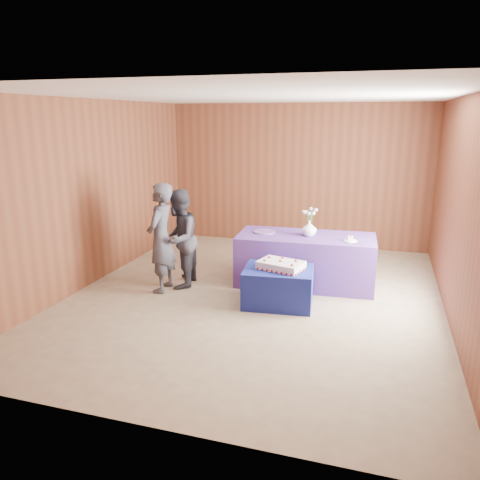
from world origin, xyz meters
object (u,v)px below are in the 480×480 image
at_px(sheet_cake, 281,265).
at_px(guest_right, 179,239).
at_px(guest_left, 161,238).
at_px(cake_table, 278,286).
at_px(serving_table, 305,260).
at_px(vase, 309,228).

xyz_separation_m(sheet_cake, guest_right, (-1.57, 0.26, 0.17)).
bearing_deg(guest_left, cake_table, 85.53).
xyz_separation_m(serving_table, guest_right, (-1.76, -0.63, 0.35)).
height_order(serving_table, guest_left, guest_left).
bearing_deg(cake_table, guest_left, 173.05).
height_order(serving_table, sheet_cake, serving_table).
relative_size(sheet_cake, guest_right, 0.46).
bearing_deg(vase, cake_table, -105.59).
height_order(cake_table, guest_right, guest_right).
relative_size(serving_table, sheet_cake, 2.99).
bearing_deg(cake_table, serving_table, 70.45).
distance_m(cake_table, serving_table, 0.93).
relative_size(serving_table, guest_right, 1.38).
bearing_deg(serving_table, sheet_cake, -105.05).
bearing_deg(serving_table, cake_table, -106.77).
bearing_deg(vase, guest_right, -160.54).
bearing_deg(vase, sheet_cake, -103.92).
relative_size(serving_table, guest_left, 1.28).
relative_size(guest_left, guest_right, 1.08).
bearing_deg(guest_left, guest_right, 141.69).
bearing_deg(sheet_cake, cake_table, -156.67).
xyz_separation_m(serving_table, sheet_cake, (-0.18, -0.89, 0.18)).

